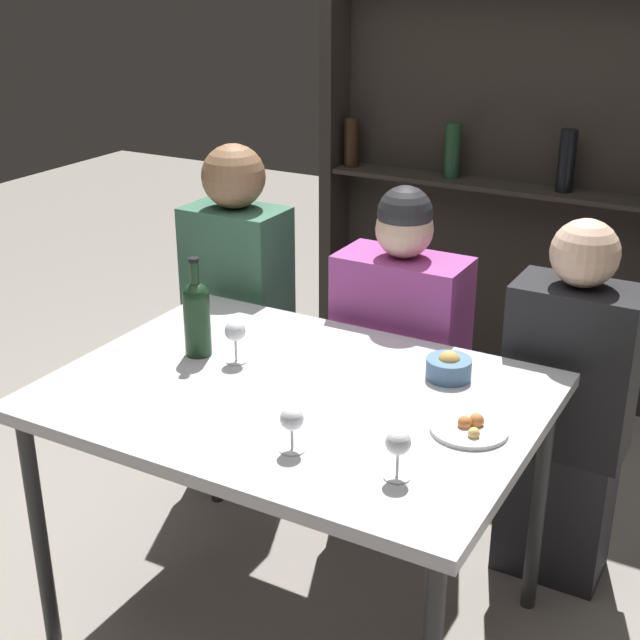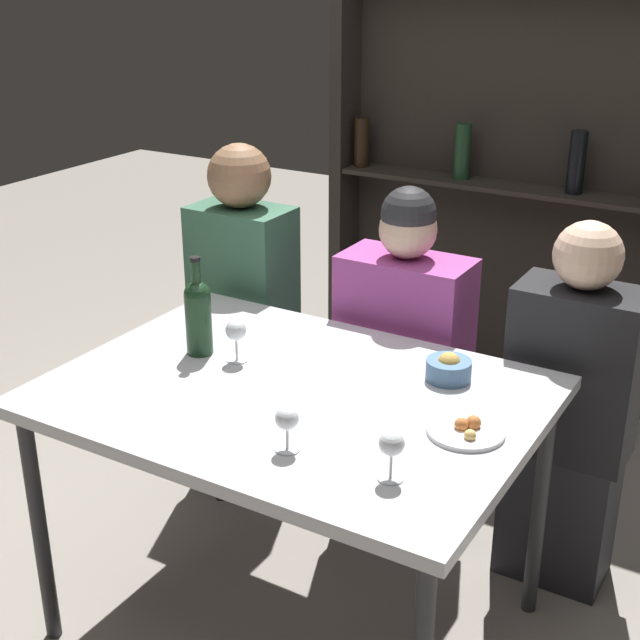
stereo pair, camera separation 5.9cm
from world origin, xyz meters
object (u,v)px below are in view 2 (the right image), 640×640
at_px(wine_glass_1, 236,332).
at_px(snack_bowl, 449,368).
at_px(seated_person_right, 568,420).
at_px(wine_glass_2, 392,446).
at_px(seated_person_center, 402,374).
at_px(wine_glass_0, 287,421).
at_px(wine_bottle, 198,313).
at_px(food_plate_0, 466,430).
at_px(seated_person_left, 244,324).

distance_m(wine_glass_1, snack_bowl, 0.60).
bearing_deg(snack_bowl, seated_person_right, 55.19).
bearing_deg(wine_glass_2, snack_bowl, 99.36).
bearing_deg(seated_person_center, wine_glass_0, -81.91).
height_order(wine_bottle, food_plate_0, wine_bottle).
distance_m(wine_bottle, food_plate_0, 0.85).
relative_size(wine_glass_0, wine_glass_1, 0.90).
height_order(food_plate_0, snack_bowl, snack_bowl).
bearing_deg(snack_bowl, seated_person_left, 159.00).
distance_m(seated_person_center, seated_person_right, 0.55).
bearing_deg(seated_person_right, seated_person_left, 180.00).
distance_m(wine_glass_2, seated_person_right, 0.95).
bearing_deg(wine_bottle, seated_person_left, 113.78).
xyz_separation_m(wine_glass_2, seated_person_left, (-1.02, 0.88, -0.25)).
height_order(wine_glass_2, seated_person_center, seated_person_center).
bearing_deg(wine_glass_2, seated_person_center, 113.82).
height_order(food_plate_0, seated_person_left, seated_person_left).
relative_size(snack_bowl, seated_person_center, 0.10).
bearing_deg(food_plate_0, wine_glass_1, 175.73).
relative_size(wine_bottle, seated_person_left, 0.23).
distance_m(wine_glass_1, seated_person_left, 0.72).
distance_m(wine_bottle, seated_person_right, 1.15).
height_order(wine_glass_2, seated_person_right, seated_person_right).
bearing_deg(wine_glass_0, food_plate_0, 40.88).
xyz_separation_m(wine_bottle, wine_glass_2, (0.77, -0.32, -0.04)).
bearing_deg(seated_person_center, wine_bottle, -124.23).
height_order(wine_glass_0, food_plate_0, wine_glass_0).
relative_size(wine_bottle, wine_glass_0, 2.60).
bearing_deg(seated_person_right, wine_glass_1, -145.67).
relative_size(wine_bottle, seated_person_center, 0.24).
height_order(wine_glass_0, seated_person_center, seated_person_center).
distance_m(food_plate_0, seated_person_left, 1.26).
bearing_deg(seated_person_left, food_plate_0, -29.18).
bearing_deg(food_plate_0, wine_bottle, 176.99).
bearing_deg(seated_person_left, wine_glass_0, -49.64).
distance_m(snack_bowl, seated_person_right, 0.51).
distance_m(seated_person_left, seated_person_center, 0.64).
distance_m(food_plate_0, snack_bowl, 0.29).
height_order(wine_glass_0, snack_bowl, wine_glass_0).
xyz_separation_m(wine_glass_2, food_plate_0, (0.07, 0.27, -0.07)).
distance_m(wine_glass_0, seated_person_right, 1.04).
relative_size(snack_bowl, seated_person_left, 0.10).
bearing_deg(wine_glass_0, seated_person_right, 64.54).
distance_m(food_plate_0, seated_person_center, 0.79).
xyz_separation_m(snack_bowl, seated_person_center, (-0.30, 0.36, -0.24)).
height_order(wine_glass_2, food_plate_0, wine_glass_2).
xyz_separation_m(wine_bottle, seated_person_right, (0.94, 0.57, -0.35)).
xyz_separation_m(wine_glass_0, snack_bowl, (0.18, 0.54, -0.04)).
bearing_deg(snack_bowl, wine_glass_2, -80.64).
relative_size(food_plate_0, seated_person_left, 0.15).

